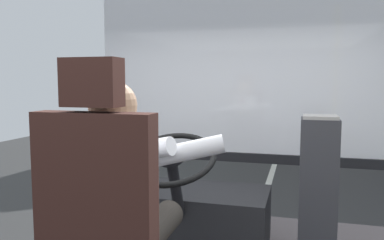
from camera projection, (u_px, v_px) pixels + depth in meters
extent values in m
cube|color=#323232|center=(277.00, 157.00, 10.44)|extent=(18.00, 44.00, 0.05)
cube|color=silver|center=(277.00, 156.00, 10.44)|extent=(0.12, 39.60, 0.00)
cube|color=#381E19|center=(95.00, 199.00, 1.46)|extent=(0.48, 0.10, 0.66)
cube|color=#381E19|center=(92.00, 82.00, 1.42)|extent=(0.22, 0.10, 0.18)
cylinder|color=#332D28|center=(152.00, 232.00, 1.80)|extent=(0.15, 0.51, 0.15)
cylinder|color=#332D28|center=(117.00, 228.00, 1.84)|extent=(0.15, 0.51, 0.15)
cylinder|color=silver|center=(115.00, 196.00, 1.62)|extent=(0.37, 0.37, 0.59)
cube|color=maroon|center=(133.00, 170.00, 1.79)|extent=(0.06, 0.01, 0.36)
sphere|color=#A37A5B|center=(113.00, 105.00, 1.58)|extent=(0.20, 0.20, 0.20)
cylinder|color=silver|center=(162.00, 156.00, 1.85)|extent=(0.61, 0.23, 0.22)
cylinder|color=silver|center=(121.00, 154.00, 1.91)|extent=(0.61, 0.23, 0.22)
cube|color=black|center=(191.00, 216.00, 2.80)|extent=(1.10, 0.56, 0.40)
cylinder|color=black|center=(175.00, 187.00, 2.42)|extent=(0.07, 0.24, 0.42)
torus|color=black|center=(171.00, 158.00, 2.32)|extent=(0.56, 0.52, 0.25)
cylinder|color=black|center=(171.00, 158.00, 2.32)|extent=(0.16, 0.15, 0.09)
cube|color=#333338|center=(318.00, 191.00, 2.48)|extent=(0.23, 0.24, 0.94)
cube|color=#9E9993|center=(320.00, 117.00, 2.43)|extent=(0.21, 0.22, 0.02)
cube|color=white|center=(235.00, 73.00, 3.35)|extent=(2.50, 0.01, 1.40)
cube|color=black|center=(234.00, 157.00, 3.43)|extent=(2.50, 0.08, 0.08)
cylinder|color=#4C3828|center=(192.00, 97.00, 12.80)|extent=(0.31, 0.31, 3.00)
sphere|color=#2D6B2D|center=(192.00, 22.00, 12.56)|extent=(2.83, 2.83, 2.83)
cube|color=gray|center=(382.00, 31.00, 17.67)|extent=(13.70, 5.52, 8.60)
cylinder|color=black|center=(365.00, 120.00, 17.39)|extent=(0.14, 0.54, 0.54)
cylinder|color=black|center=(377.00, 127.00, 14.84)|extent=(0.14, 0.54, 0.54)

